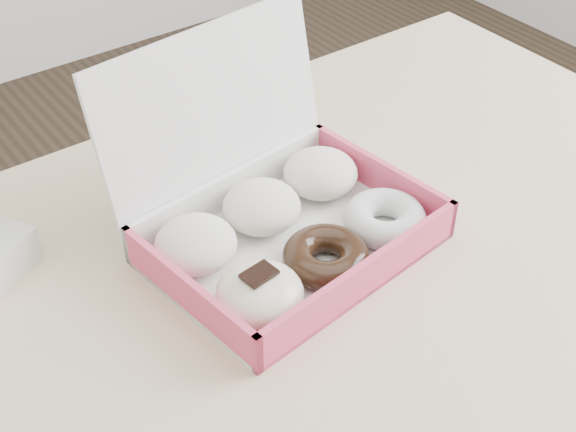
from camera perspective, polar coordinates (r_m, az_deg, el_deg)
table at (r=0.97m, az=2.36°, el=-7.25°), size 1.20×0.80×0.75m
donut_box at (r=0.92m, az=-0.59°, el=-0.23°), size 0.34×0.31×0.23m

